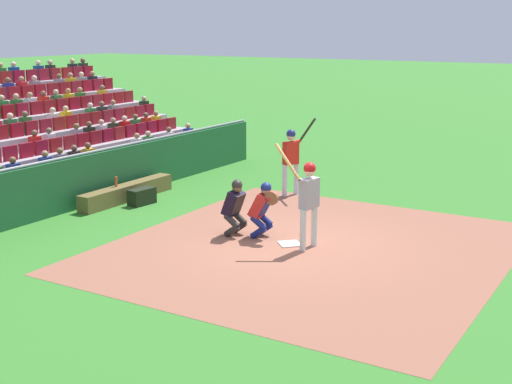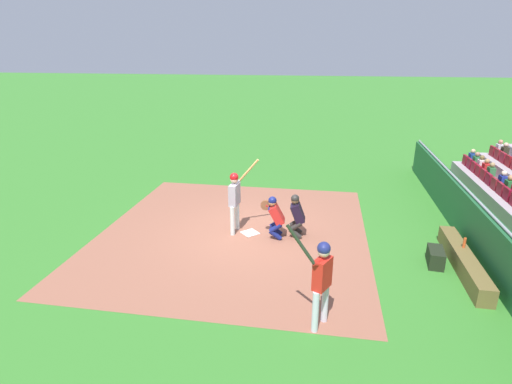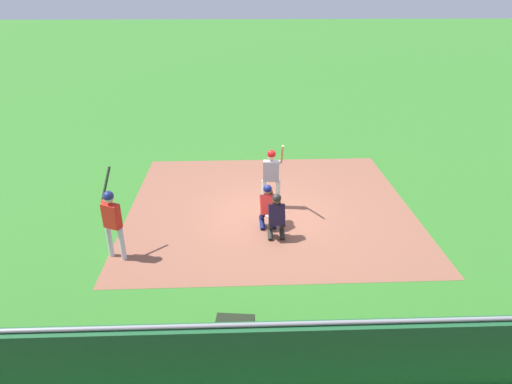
{
  "view_description": "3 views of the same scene",
  "coord_description": "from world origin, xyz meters",
  "px_view_note": "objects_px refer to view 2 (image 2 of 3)",
  "views": [
    {
      "loc": [
        12.54,
        6.8,
        4.54
      ],
      "look_at": [
        0.33,
        -0.64,
        1.14
      ],
      "focal_mm": 48.91,
      "sensor_mm": 36.0,
      "label": 1
    },
    {
      "loc": [
        -10.71,
        -2.06,
        5.14
      ],
      "look_at": [
        0.28,
        -0.13,
        1.21
      ],
      "focal_mm": 28.31,
      "sensor_mm": 36.0,
      "label": 2
    },
    {
      "loc": [
        -0.84,
        -11.34,
        6.16
      ],
      "look_at": [
        -0.46,
        -0.61,
        1.02
      ],
      "focal_mm": 30.51,
      "sensor_mm": 36.0,
      "label": 3
    }
  ],
  "objects_px": {
    "batter_at_plate": "(235,195)",
    "equipment_duffel_bag": "(435,257)",
    "home_plate_marker": "(250,233)",
    "dugout_bench": "(463,261)",
    "home_plate_umpire": "(297,214)",
    "on_deck_batter": "(321,275)",
    "water_bottle_on_bench": "(464,243)",
    "catcher_crouching": "(275,215)"
  },
  "relations": [
    {
      "from": "dugout_bench",
      "to": "on_deck_batter",
      "type": "bearing_deg",
      "value": 129.24
    },
    {
      "from": "equipment_duffel_bag",
      "to": "on_deck_batter",
      "type": "xyz_separation_m",
      "value": [
        -2.95,
        2.83,
        0.93
      ]
    },
    {
      "from": "home_plate_marker",
      "to": "water_bottle_on_bench",
      "type": "distance_m",
      "value": 5.73
    },
    {
      "from": "home_plate_umpire",
      "to": "home_plate_marker",
      "type": "bearing_deg",
      "value": 92.25
    },
    {
      "from": "equipment_duffel_bag",
      "to": "on_deck_batter",
      "type": "relative_size",
      "value": 0.34
    },
    {
      "from": "batter_at_plate",
      "to": "catcher_crouching",
      "type": "bearing_deg",
      "value": -97.99
    },
    {
      "from": "water_bottle_on_bench",
      "to": "on_deck_batter",
      "type": "xyz_separation_m",
      "value": [
        -3.16,
        3.52,
        0.57
      ]
    },
    {
      "from": "batter_at_plate",
      "to": "catcher_crouching",
      "type": "height_order",
      "value": "batter_at_plate"
    },
    {
      "from": "water_bottle_on_bench",
      "to": "home_plate_umpire",
      "type": "bearing_deg",
      "value": 78.67
    },
    {
      "from": "batter_at_plate",
      "to": "home_plate_umpire",
      "type": "relative_size",
      "value": 1.71
    },
    {
      "from": "catcher_crouching",
      "to": "water_bottle_on_bench",
      "type": "distance_m",
      "value": 4.95
    },
    {
      "from": "home_plate_umpire",
      "to": "on_deck_batter",
      "type": "bearing_deg",
      "value": -169.1
    },
    {
      "from": "dugout_bench",
      "to": "home_plate_umpire",
      "type": "bearing_deg",
      "value": 74.22
    },
    {
      "from": "water_bottle_on_bench",
      "to": "equipment_duffel_bag",
      "type": "relative_size",
      "value": 0.36
    },
    {
      "from": "home_plate_marker",
      "to": "on_deck_batter",
      "type": "bearing_deg",
      "value": -151.78
    },
    {
      "from": "water_bottle_on_bench",
      "to": "equipment_duffel_bag",
      "type": "height_order",
      "value": "water_bottle_on_bench"
    },
    {
      "from": "batter_at_plate",
      "to": "dugout_bench",
      "type": "distance_m",
      "value": 6.22
    },
    {
      "from": "on_deck_batter",
      "to": "water_bottle_on_bench",
      "type": "bearing_deg",
      "value": -48.1
    },
    {
      "from": "catcher_crouching",
      "to": "dugout_bench",
      "type": "height_order",
      "value": "catcher_crouching"
    },
    {
      "from": "dugout_bench",
      "to": "on_deck_batter",
      "type": "relative_size",
      "value": 1.51
    },
    {
      "from": "catcher_crouching",
      "to": "home_plate_umpire",
      "type": "xyz_separation_m",
      "value": [
        0.18,
        -0.61,
        -0.0
      ]
    },
    {
      "from": "batter_at_plate",
      "to": "water_bottle_on_bench",
      "type": "relative_size",
      "value": 8.38
    },
    {
      "from": "home_plate_marker",
      "to": "equipment_duffel_bag",
      "type": "xyz_separation_m",
      "value": [
        -1.01,
        -4.96,
        0.2
      ]
    },
    {
      "from": "home_plate_marker",
      "to": "catcher_crouching",
      "type": "bearing_deg",
      "value": -99.9
    },
    {
      "from": "equipment_duffel_bag",
      "to": "on_deck_batter",
      "type": "bearing_deg",
      "value": 142.11
    },
    {
      "from": "catcher_crouching",
      "to": "water_bottle_on_bench",
      "type": "xyz_separation_m",
      "value": [
        -0.68,
        -4.9,
        -0.14
      ]
    },
    {
      "from": "on_deck_batter",
      "to": "catcher_crouching",
      "type": "bearing_deg",
      "value": 19.82
    },
    {
      "from": "home_plate_umpire",
      "to": "equipment_duffel_bag",
      "type": "xyz_separation_m",
      "value": [
        -1.06,
        -3.61,
        -0.49
      ]
    },
    {
      "from": "batter_at_plate",
      "to": "equipment_duffel_bag",
      "type": "xyz_separation_m",
      "value": [
        -1.05,
        -5.41,
        -0.94
      ]
    },
    {
      "from": "home_plate_umpire",
      "to": "equipment_duffel_bag",
      "type": "distance_m",
      "value": 3.79
    },
    {
      "from": "water_bottle_on_bench",
      "to": "dugout_bench",
      "type": "bearing_deg",
      "value": 169.14
    },
    {
      "from": "home_plate_umpire",
      "to": "water_bottle_on_bench",
      "type": "relative_size",
      "value": 4.91
    },
    {
      "from": "batter_at_plate",
      "to": "home_plate_umpire",
      "type": "bearing_deg",
      "value": -89.51
    },
    {
      "from": "catcher_crouching",
      "to": "equipment_duffel_bag",
      "type": "relative_size",
      "value": 1.73
    },
    {
      "from": "home_plate_marker",
      "to": "dugout_bench",
      "type": "height_order",
      "value": "dugout_bench"
    },
    {
      "from": "batter_at_plate",
      "to": "water_bottle_on_bench",
      "type": "distance_m",
      "value": 6.18
    },
    {
      "from": "catcher_crouching",
      "to": "batter_at_plate",
      "type": "bearing_deg",
      "value": 82.01
    },
    {
      "from": "home_plate_marker",
      "to": "equipment_duffel_bag",
      "type": "height_order",
      "value": "equipment_duffel_bag"
    },
    {
      "from": "dugout_bench",
      "to": "equipment_duffel_bag",
      "type": "xyz_separation_m",
      "value": [
        0.13,
        0.62,
        -0.01
      ]
    },
    {
      "from": "dugout_bench",
      "to": "on_deck_batter",
      "type": "xyz_separation_m",
      "value": [
        -2.82,
        3.45,
        0.92
      ]
    },
    {
      "from": "batter_at_plate",
      "to": "equipment_duffel_bag",
      "type": "bearing_deg",
      "value": -100.97
    },
    {
      "from": "home_plate_umpire",
      "to": "equipment_duffel_bag",
      "type": "bearing_deg",
      "value": -106.44
    }
  ]
}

